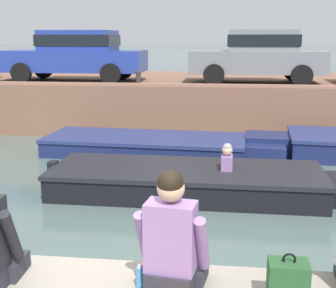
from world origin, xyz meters
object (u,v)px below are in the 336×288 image
(motorboat_passing, at_px, (199,181))
(bottle_drink, at_px, (140,278))
(mooring_bollard_mid, at_px, (138,77))
(car_left_inner_blue, at_px, (76,53))
(backpack_on_ledge, at_px, (287,284))
(person_seated_right, at_px, (172,246))
(boat_moored_central_navy, at_px, (154,145))
(car_centre_grey, at_px, (258,54))

(motorboat_passing, relative_size, bottle_drink, 29.33)
(mooring_bollard_mid, relative_size, bottle_drink, 2.18)
(car_left_inner_blue, xyz_separation_m, backpack_on_ledge, (5.03, -11.14, -1.23))
(person_seated_right, distance_m, backpack_on_ledge, 0.86)
(boat_moored_central_navy, xyz_separation_m, bottle_drink, (1.06, -7.87, 0.80))
(boat_moored_central_navy, distance_m, car_centre_grey, 4.64)
(motorboat_passing, distance_m, car_centre_grey, 6.60)
(boat_moored_central_navy, height_order, car_left_inner_blue, car_left_inner_blue)
(motorboat_passing, xyz_separation_m, bottle_drink, (-0.19, -4.95, 0.77))
(motorboat_passing, bearing_deg, car_centre_grey, 77.12)
(car_left_inner_blue, xyz_separation_m, bottle_drink, (3.96, -11.05, -1.30))
(car_centre_grey, xyz_separation_m, mooring_bollard_mid, (-3.39, -1.19, -0.61))
(boat_moored_central_navy, relative_size, car_left_inner_blue, 1.34)
(motorboat_passing, xyz_separation_m, person_seated_right, (0.05, -4.95, 1.05))
(mooring_bollard_mid, height_order, bottle_drink, mooring_bollard_mid)
(boat_moored_central_navy, distance_m, motorboat_passing, 3.18)
(person_seated_right, bearing_deg, boat_moored_central_navy, 99.38)
(boat_moored_central_navy, xyz_separation_m, backpack_on_ledge, (2.13, -7.96, 0.87))
(motorboat_passing, relative_size, car_centre_grey, 1.53)
(person_seated_right, bearing_deg, car_left_inner_blue, 110.82)
(person_seated_right, bearing_deg, mooring_bollard_mid, 101.69)
(person_seated_right, distance_m, bottle_drink, 0.37)
(mooring_bollard_mid, relative_size, backpack_on_ledge, 1.09)
(motorboat_passing, bearing_deg, car_left_inner_blue, 124.20)
(car_centre_grey, xyz_separation_m, backpack_on_ledge, (-0.51, -11.14, -1.23))
(motorboat_passing, relative_size, backpack_on_ledge, 14.67)
(car_centre_grey, bearing_deg, bottle_drink, -98.17)
(motorboat_passing, bearing_deg, mooring_bollard_mid, 112.02)
(person_seated_right, bearing_deg, car_centre_grey, 83.06)
(car_left_inner_blue, xyz_separation_m, mooring_bollard_mid, (2.16, -1.19, -0.61))
(boat_moored_central_navy, distance_m, bottle_drink, 7.98)
(car_left_inner_blue, height_order, bottle_drink, car_left_inner_blue)
(car_left_inner_blue, bearing_deg, motorboat_passing, -55.80)
(motorboat_passing, height_order, mooring_bollard_mid, mooring_bollard_mid)
(boat_moored_central_navy, distance_m, car_left_inner_blue, 4.80)
(boat_moored_central_navy, relative_size, car_centre_grey, 1.49)
(person_seated_right, xyz_separation_m, backpack_on_ledge, (0.83, -0.09, -0.20))
(boat_moored_central_navy, relative_size, bottle_drink, 28.66)
(car_centre_grey, bearing_deg, mooring_bollard_mid, -160.65)
(bottle_drink, distance_m, backpack_on_ledge, 1.08)
(car_centre_grey, bearing_deg, car_left_inner_blue, 179.99)
(car_centre_grey, height_order, backpack_on_ledge, car_centre_grey)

